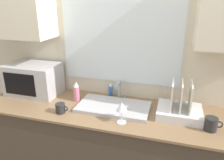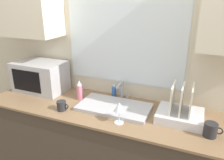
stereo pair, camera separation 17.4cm
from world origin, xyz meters
name	(u,v)px [view 2 (the right image)]	position (x,y,z in m)	size (l,w,h in m)	color
countertop	(111,153)	(0.00, 0.30, 0.47)	(2.30, 0.64, 0.94)	#42382D
wall_back	(123,48)	(0.00, 0.60, 1.41)	(6.00, 0.38, 2.60)	beige
sink_basin	(114,107)	(0.02, 0.32, 0.95)	(0.61, 0.34, 0.03)	#B2B2B7
faucet	(122,89)	(0.03, 0.50, 1.05)	(0.08, 0.15, 0.19)	#99999E
microwave	(40,76)	(-0.82, 0.41, 1.09)	(0.50, 0.32, 0.30)	#B2B2B7
dish_rack	(180,113)	(0.56, 0.35, 1.00)	(0.35, 0.29, 0.29)	silver
spray_bottle	(80,90)	(-0.35, 0.38, 1.03)	(0.06, 0.06, 0.19)	#D8728C
soap_bottle	(114,91)	(-0.07, 0.56, 0.99)	(0.04, 0.04, 0.13)	blue
mug_near_sink	(62,106)	(-0.38, 0.13, 0.98)	(0.11, 0.08, 0.08)	#262628
wine_glass	(119,108)	(0.14, 0.12, 1.07)	(0.08, 0.08, 0.17)	silver
mug_by_rack	(211,130)	(0.78, 0.20, 0.99)	(0.13, 0.09, 0.10)	#262628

